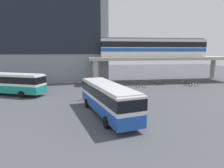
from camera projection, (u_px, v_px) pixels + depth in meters
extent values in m
plane|color=#47494F|center=(91.00, 92.00, 31.28)|extent=(120.00, 120.00, 0.00)
cube|color=gray|center=(33.00, 31.00, 43.15)|extent=(31.88, 14.02, 21.76)
cube|color=black|center=(24.00, 21.00, 36.10)|extent=(28.70, 0.10, 12.18)
cube|color=#ADA89E|center=(162.00, 58.00, 41.06)|extent=(30.78, 7.07, 0.60)
cylinder|color=#ADA89E|center=(96.00, 73.00, 36.66)|extent=(1.10, 1.10, 4.68)
cylinder|color=#ADA89E|center=(94.00, 70.00, 41.99)|extent=(1.10, 1.10, 4.68)
cylinder|color=#ADA89E|center=(213.00, 69.00, 46.35)|extent=(1.10, 1.10, 4.68)
cube|color=silver|center=(153.00, 48.00, 40.42)|extent=(22.14, 2.90, 3.60)
cube|color=#194CA5|center=(153.00, 50.00, 40.48)|extent=(22.20, 2.96, 0.70)
cube|color=black|center=(154.00, 45.00, 40.30)|extent=(22.20, 2.96, 1.10)
cube|color=slate|center=(154.00, 39.00, 40.10)|extent=(21.25, 2.61, 0.24)
cube|color=#1E4CB2|center=(107.00, 105.00, 19.71)|extent=(4.88, 11.28, 1.10)
cube|color=silver|center=(107.00, 93.00, 19.49)|extent=(4.88, 11.28, 1.50)
cube|color=black|center=(107.00, 92.00, 19.48)|extent=(4.93, 11.33, 0.96)
cube|color=silver|center=(107.00, 85.00, 19.35)|extent=(4.63, 10.72, 0.12)
cylinder|color=black|center=(87.00, 103.00, 22.57)|extent=(0.49, 1.04, 1.00)
cylinder|color=black|center=(107.00, 101.00, 23.48)|extent=(0.49, 1.04, 1.00)
cylinder|color=black|center=(106.00, 122.00, 16.52)|extent=(0.49, 1.04, 1.00)
cylinder|color=black|center=(132.00, 119.00, 17.44)|extent=(0.49, 1.04, 1.00)
cube|color=teal|center=(10.00, 88.00, 28.97)|extent=(11.07, 6.76, 1.10)
cube|color=white|center=(9.00, 79.00, 28.75)|extent=(11.07, 6.76, 1.50)
cube|color=black|center=(9.00, 79.00, 28.74)|extent=(11.12, 6.81, 0.96)
cube|color=silver|center=(8.00, 74.00, 28.61)|extent=(10.51, 6.42, 0.12)
cylinder|color=black|center=(21.00, 94.00, 27.08)|extent=(1.03, 0.66, 1.00)
cylinder|color=black|center=(33.00, 91.00, 29.46)|extent=(1.03, 0.66, 1.00)
torus|color=black|center=(162.00, 83.00, 37.39)|extent=(0.74, 0.15, 0.74)
torus|color=black|center=(157.00, 84.00, 37.11)|extent=(0.74, 0.15, 0.74)
cylinder|color=#996626|center=(160.00, 82.00, 37.20)|extent=(1.05, 0.17, 0.05)
cylinder|color=#996626|center=(157.00, 82.00, 37.05)|extent=(0.04, 0.04, 0.55)
cylinder|color=#996626|center=(162.00, 82.00, 37.33)|extent=(0.04, 0.04, 0.65)
torus|color=black|center=(196.00, 85.00, 35.73)|extent=(0.74, 0.13, 0.74)
torus|color=black|center=(190.00, 85.00, 35.67)|extent=(0.74, 0.13, 0.74)
cylinder|color=silver|center=(193.00, 83.00, 35.66)|extent=(1.05, 0.15, 0.05)
cylinder|color=silver|center=(191.00, 83.00, 35.62)|extent=(0.04, 0.04, 0.55)
cylinder|color=silver|center=(196.00, 83.00, 35.68)|extent=(0.04, 0.04, 0.65)
torus|color=black|center=(186.00, 83.00, 38.06)|extent=(0.71, 0.33, 0.74)
torus|color=black|center=(180.00, 83.00, 38.29)|extent=(0.71, 0.33, 0.74)
cylinder|color=orange|center=(183.00, 81.00, 38.13)|extent=(1.00, 0.43, 0.05)
cylinder|color=orange|center=(180.00, 81.00, 38.24)|extent=(0.04, 0.04, 0.55)
cylinder|color=orange|center=(186.00, 81.00, 38.00)|extent=(0.04, 0.04, 0.65)
torus|color=black|center=(190.00, 84.00, 36.96)|extent=(0.74, 0.07, 0.74)
torus|color=black|center=(185.00, 84.00, 36.79)|extent=(0.74, 0.07, 0.74)
cylinder|color=#1E3FA5|center=(188.00, 82.00, 36.83)|extent=(1.05, 0.06, 0.05)
cylinder|color=#1E3FA5|center=(185.00, 82.00, 36.74)|extent=(0.04, 0.04, 0.55)
cylinder|color=#1E3FA5|center=(191.00, 82.00, 36.90)|extent=(0.04, 0.04, 0.65)
torus|color=black|center=(144.00, 86.00, 34.71)|extent=(0.71, 0.34, 0.74)
torus|color=black|center=(138.00, 86.00, 34.95)|extent=(0.71, 0.34, 0.74)
cylinder|color=#1E7F33|center=(141.00, 84.00, 34.78)|extent=(0.99, 0.44, 0.05)
cylinder|color=#1E7F33|center=(138.00, 84.00, 34.90)|extent=(0.04, 0.04, 0.55)
cylinder|color=#1E7F33|center=(144.00, 84.00, 34.65)|extent=(0.04, 0.04, 0.65)
cylinder|color=maroon|center=(87.00, 91.00, 29.91)|extent=(0.32, 0.32, 0.80)
cube|color=#26262D|center=(87.00, 86.00, 29.79)|extent=(0.47, 0.46, 0.63)
sphere|color=tan|center=(86.00, 84.00, 29.72)|extent=(0.22, 0.22, 0.22)
cylinder|color=gray|center=(85.00, 97.00, 26.15)|extent=(0.32, 0.32, 0.77)
cube|color=maroon|center=(85.00, 92.00, 26.03)|extent=(0.47, 0.46, 0.61)
sphere|color=tan|center=(85.00, 89.00, 25.97)|extent=(0.21, 0.21, 0.21)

